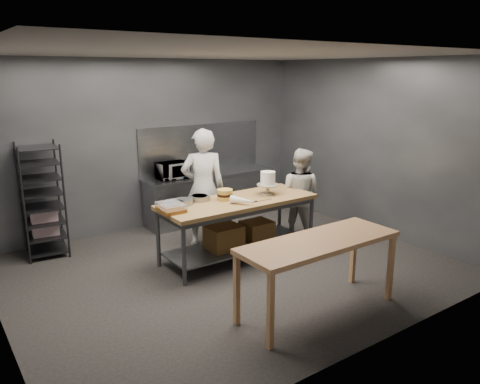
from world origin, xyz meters
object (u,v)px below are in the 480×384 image
Objects in this scene: frosted_cake_stand at (268,180)px; microwave at (173,170)px; near_counter at (319,247)px; layer_cake at (225,195)px; work_table at (238,222)px; chef_right at (300,194)px; speed_rack at (42,201)px; chef_behind at (203,188)px.

microwave is at bearing 109.12° from frosted_cake_stand.
frosted_cake_stand is (0.74, 1.90, 0.33)m from near_counter.
near_counter is at bearing -90.50° from layer_cake.
layer_cake is at bearing 145.10° from work_table.
chef_right reaches higher than microwave.
work_table is at bearing -179.34° from frosted_cake_stand.
work_table is at bearing -34.90° from layer_cake.
frosted_cake_stand reaches higher than microwave.
frosted_cake_stand is at bearing 68.59° from near_counter.
frosted_cake_stand is at bearing -32.09° from speed_rack.
speed_rack is 7.59× the size of layer_cake.
work_table is 0.47m from layer_cake.
work_table is 0.80m from frosted_cake_stand.
chef_right is at bearing 8.74° from frosted_cake_stand.
frosted_cake_stand reaches higher than work_table.
frosted_cake_stand is at bearing -8.30° from layer_cake.
chef_right is at bearing 179.15° from chef_behind.
work_table is 1.98m from microwave.
work_table is at bearing 122.81° from chef_behind.
chef_right is (3.71, -1.71, -0.08)m from speed_rack.
chef_behind is at bearing -91.79° from microwave.
chef_right is 2.86× the size of microwave.
chef_right is 1.53m from layer_cake.
chef_behind is at bearing 87.62° from layer_cake.
chef_right reaches higher than frosted_cake_stand.
speed_rack reaches higher than work_table.
chef_right reaches higher than layer_cake.
speed_rack is 4.09m from chef_right.
layer_cake reaches higher than near_counter.
chef_behind is (0.05, 2.69, 0.15)m from near_counter.
chef_behind is at bearing 42.42° from chef_right.
chef_behind reaches higher than microwave.
chef_right is at bearing 5.39° from work_table.
layer_cake is (-0.73, 0.11, -0.14)m from frosted_cake_stand.
frosted_cake_stand is (-0.79, -0.12, 0.37)m from chef_right.
speed_rack is at bearing -177.97° from microwave.
near_counter is (-0.18, -1.89, 0.24)m from work_table.
chef_right is at bearing 52.81° from near_counter.
frosted_cake_stand is 1.56× the size of layer_cake.
work_table is at bearing 84.60° from near_counter.
chef_behind reaches higher than layer_cake.
speed_rack reaches higher than frosted_cake_stand.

